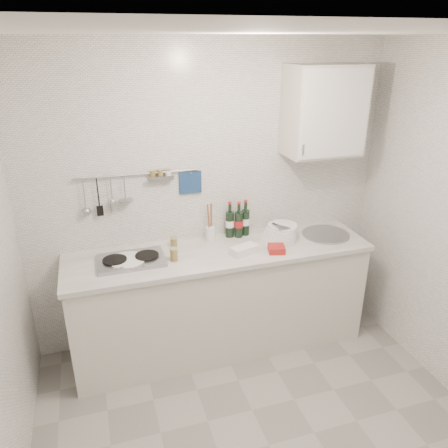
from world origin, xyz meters
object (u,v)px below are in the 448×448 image
at_px(wall_cabinet, 324,111).
at_px(wine_bottles, 238,219).
at_px(plate_stack_hob, 127,262).
at_px(plate_stack_sink, 280,233).
at_px(utensil_crock, 210,232).

distance_m(wall_cabinet, wine_bottles, 1.11).
distance_m(plate_stack_hob, wine_bottles, 1.00).
xyz_separation_m(plate_stack_sink, wine_bottles, (-0.31, 0.19, 0.09)).
bearing_deg(utensil_crock, plate_stack_sink, -17.26).
height_order(plate_stack_sink, wine_bottles, wine_bottles).
bearing_deg(wine_bottles, wall_cabinet, -7.66).
bearing_deg(plate_stack_hob, plate_stack_sink, 1.89).
xyz_separation_m(wine_bottles, utensil_crock, (-0.25, -0.01, -0.08)).
relative_size(plate_stack_sink, utensil_crock, 0.97).
distance_m(wall_cabinet, plate_stack_sink, 1.04).
relative_size(wall_cabinet, plate_stack_hob, 2.42).
distance_m(wall_cabinet, plate_stack_hob, 1.93).
relative_size(wall_cabinet, utensil_crock, 2.11).
xyz_separation_m(plate_stack_hob, wine_bottles, (0.96, 0.23, 0.14)).
xyz_separation_m(wall_cabinet, utensil_crock, (-0.92, 0.08, -0.95)).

